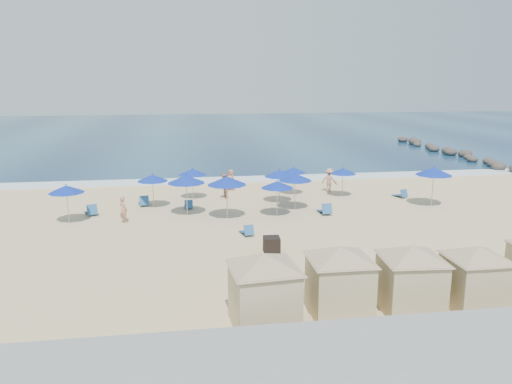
# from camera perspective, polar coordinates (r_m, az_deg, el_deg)

# --- Properties ---
(ground) EXTENTS (160.00, 160.00, 0.00)m
(ground) POSITION_cam_1_polar(r_m,az_deg,el_deg) (27.49, 3.88, -4.93)
(ground) COLOR #DCBD8B
(ground) RESTS_ON ground
(ocean) EXTENTS (160.00, 80.00, 0.06)m
(ocean) POSITION_cam_1_polar(r_m,az_deg,el_deg) (81.19, -4.47, 6.92)
(ocean) COLOR #0E2A4D
(ocean) RESTS_ON ground
(surf_line) EXTENTS (160.00, 2.50, 0.08)m
(surf_line) POSITION_cam_1_polar(r_m,az_deg,el_deg) (42.28, -0.59, 1.48)
(surf_line) COLOR white
(surf_line) RESTS_ON ground
(seawall) EXTENTS (160.00, 6.10, 1.22)m
(seawall) POSITION_cam_1_polar(r_m,az_deg,el_deg) (15.42, 15.20, -17.76)
(seawall) COLOR gray
(seawall) RESTS_ON ground
(rock_jetty) EXTENTS (2.56, 26.66, 0.96)m
(rock_jetty) POSITION_cam_1_polar(r_m,az_deg,el_deg) (59.10, 21.83, 4.14)
(rock_jetty) COLOR #322C29
(rock_jetty) RESTS_ON ground
(trash_bin) EXTENTS (0.83, 0.83, 0.79)m
(trash_bin) POSITION_cam_1_polar(r_m,az_deg,el_deg) (24.66, 1.81, -6.06)
(trash_bin) COLOR black
(trash_bin) RESTS_ON ground
(cabana_0) EXTENTS (4.64, 4.64, 2.92)m
(cabana_0) POSITION_cam_1_polar(r_m,az_deg,el_deg) (17.22, 0.93, -10.10)
(cabana_0) COLOR #C4B186
(cabana_0) RESTS_ON ground
(cabana_1) EXTENTS (4.53, 4.53, 2.84)m
(cabana_1) POSITION_cam_1_polar(r_m,az_deg,el_deg) (18.36, 9.55, -8.93)
(cabana_1) COLOR #C4B186
(cabana_1) RESTS_ON ground
(cabana_2) EXTENTS (4.44, 4.44, 2.79)m
(cabana_2) POSITION_cam_1_polar(r_m,az_deg,el_deg) (19.15, 17.35, -8.52)
(cabana_2) COLOR #C4B186
(cabana_2) RESTS_ON ground
(cabana_3) EXTENTS (4.26, 4.26, 2.67)m
(cabana_3) POSITION_cam_1_polar(r_m,az_deg,el_deg) (20.28, 23.83, -8.06)
(cabana_3) COLOR #C4B186
(cabana_3) RESTS_ON ground
(umbrella_0) EXTENTS (2.08, 2.08, 2.37)m
(umbrella_0) POSITION_cam_1_polar(r_m,az_deg,el_deg) (31.23, -20.86, 0.31)
(umbrella_0) COLOR #A5A8AD
(umbrella_0) RESTS_ON ground
(umbrella_1) EXTENTS (2.03, 2.03, 2.31)m
(umbrella_1) POSITION_cam_1_polar(r_m,az_deg,el_deg) (33.45, -11.74, 1.59)
(umbrella_1) COLOR #A5A8AD
(umbrella_1) RESTS_ON ground
(umbrella_2) EXTENTS (2.34, 2.34, 2.66)m
(umbrella_2) POSITION_cam_1_polar(r_m,az_deg,el_deg) (31.11, -7.98, 1.46)
(umbrella_2) COLOR #A5A8AD
(umbrella_2) RESTS_ON ground
(umbrella_3) EXTENTS (1.98, 1.98, 2.26)m
(umbrella_3) POSITION_cam_1_polar(r_m,az_deg,el_deg) (35.42, -7.27, 2.30)
(umbrella_3) COLOR #A5A8AD
(umbrella_3) RESTS_ON ground
(umbrella_4) EXTENTS (2.40, 2.40, 2.74)m
(umbrella_4) POSITION_cam_1_polar(r_m,az_deg,el_deg) (30.06, -3.35, 1.30)
(umbrella_4) COLOR #A5A8AD
(umbrella_4) RESTS_ON ground
(umbrella_5) EXTENTS (2.03, 2.03, 2.31)m
(umbrella_5) POSITION_cam_1_polar(r_m,az_deg,el_deg) (30.72, 2.44, 0.86)
(umbrella_5) COLOR #A5A8AD
(umbrella_5) RESTS_ON ground
(umbrella_6) EXTENTS (2.10, 2.10, 2.38)m
(umbrella_6) POSITION_cam_1_polar(r_m,az_deg,el_deg) (34.05, 2.70, 2.15)
(umbrella_6) COLOR #A5A8AD
(umbrella_6) RESTS_ON ground
(umbrella_7) EXTENTS (2.19, 2.19, 2.50)m
(umbrella_7) POSITION_cam_1_polar(r_m,az_deg,el_deg) (32.29, 4.51, 1.71)
(umbrella_7) COLOR #A5A8AD
(umbrella_7) RESTS_ON ground
(umbrella_8) EXTENTS (1.84, 1.84, 2.10)m
(umbrella_8) POSITION_cam_1_polar(r_m,az_deg,el_deg) (36.64, 4.30, 2.50)
(umbrella_8) COLOR #A5A8AD
(umbrella_8) RESTS_ON ground
(umbrella_9) EXTENTS (1.91, 1.91, 2.17)m
(umbrella_9) POSITION_cam_1_polar(r_m,az_deg,el_deg) (36.42, 9.92, 2.38)
(umbrella_9) COLOR #A5A8AD
(umbrella_9) RESTS_ON ground
(umbrella_10) EXTENTS (2.41, 2.41, 2.74)m
(umbrella_10) POSITION_cam_1_polar(r_m,az_deg,el_deg) (35.08, 19.67, 2.24)
(umbrella_10) COLOR #A5A8AD
(umbrella_10) RESTS_ON ground
(beach_chair_0) EXTENTS (1.06, 1.50, 0.76)m
(beach_chair_0) POSITION_cam_1_polar(r_m,az_deg,el_deg) (32.99, -18.32, -2.06)
(beach_chair_0) COLOR #285B93
(beach_chair_0) RESTS_ON ground
(beach_chair_1) EXTENTS (0.83, 1.46, 0.76)m
(beach_chair_1) POSITION_cam_1_polar(r_m,az_deg,el_deg) (34.44, -12.71, -1.10)
(beach_chair_1) COLOR #285B93
(beach_chair_1) RESTS_ON ground
(beach_chair_2) EXTENTS (0.58, 1.21, 0.66)m
(beach_chair_2) POSITION_cam_1_polar(r_m,az_deg,el_deg) (33.13, -7.72, -1.52)
(beach_chair_2) COLOR #285B93
(beach_chair_2) RESTS_ON ground
(beach_chair_3) EXTENTS (0.75, 1.27, 0.65)m
(beach_chair_3) POSITION_cam_1_polar(r_m,az_deg,el_deg) (27.37, -1.02, -4.49)
(beach_chair_3) COLOR #285B93
(beach_chair_3) RESTS_ON ground
(beach_chair_4) EXTENTS (0.67, 1.41, 0.76)m
(beach_chair_4) POSITION_cam_1_polar(r_m,az_deg,el_deg) (31.83, 7.90, -2.05)
(beach_chair_4) COLOR #285B93
(beach_chair_4) RESTS_ON ground
(beach_chair_5) EXTENTS (0.88, 1.30, 0.66)m
(beach_chair_5) POSITION_cam_1_polar(r_m,az_deg,el_deg) (37.40, 16.23, -0.26)
(beach_chair_5) COLOR #285B93
(beach_chair_5) RESTS_ON ground
(beachgoer_0) EXTENTS (0.68, 0.70, 1.62)m
(beachgoer_0) POSITION_cam_1_polar(r_m,az_deg,el_deg) (30.56, -14.92, -1.94)
(beachgoer_0) COLOR tan
(beachgoer_0) RESTS_ON ground
(beachgoer_1) EXTENTS (0.89, 1.02, 1.80)m
(beachgoer_1) POSITION_cam_1_polar(r_m,az_deg,el_deg) (35.50, -3.66, 0.66)
(beachgoer_1) COLOR tan
(beachgoer_1) RESTS_ON ground
(beachgoer_2) EXTENTS (1.34, 1.19, 1.80)m
(beachgoer_2) POSITION_cam_1_polar(r_m,az_deg,el_deg) (37.93, 8.37, 1.35)
(beachgoer_2) COLOR tan
(beachgoer_2) RESTS_ON ground
(beachgoer_3) EXTENTS (0.92, 0.89, 1.59)m
(beachgoer_3) POSITION_cam_1_polar(r_m,az_deg,el_deg) (38.25, -2.92, 1.40)
(beachgoer_3) COLOR tan
(beachgoer_3) RESTS_ON ground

